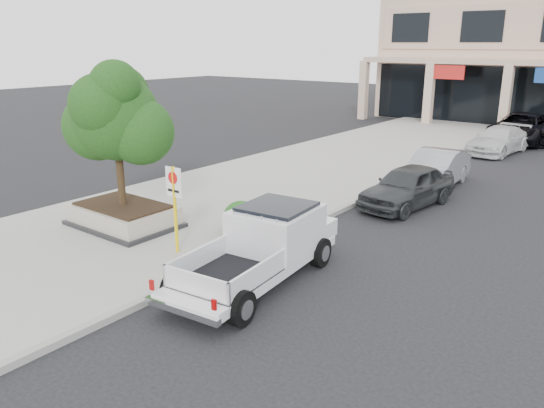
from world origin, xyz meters
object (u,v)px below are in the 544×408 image
at_px(planter_tree, 123,117).
at_px(curb_car_c, 498,140).
at_px(planter, 124,215).
at_px(pickup_truck, 255,249).
at_px(curb_car_b, 435,169).
at_px(curb_car_d, 521,128).
at_px(curb_car_a, 407,186).
at_px(no_parking_sign, 175,198).

distance_m(planter_tree, curb_car_c, 19.90).
height_order(planter, pickup_truck, pickup_truck).
bearing_deg(planter_tree, curb_car_b, 62.78).
bearing_deg(planter_tree, pickup_truck, -6.29).
height_order(planter, curb_car_d, curb_car_d).
distance_m(curb_car_b, curb_car_c, 8.51).
height_order(planter_tree, curb_car_c, planter_tree).
distance_m(planter, curb_car_d, 23.86).
bearing_deg(curb_car_a, pickup_truck, -84.35).
bearing_deg(pickup_truck, no_parking_sign, 175.26).
bearing_deg(curb_car_c, pickup_truck, -83.27).
xyz_separation_m(planter, curb_car_b, (5.51, 10.60, 0.25)).
distance_m(no_parking_sign, curb_car_b, 11.43).
distance_m(planter, no_parking_sign, 3.11).
distance_m(pickup_truck, curb_car_c, 19.55).
xyz_separation_m(no_parking_sign, curb_car_b, (2.66, 11.07, -0.91)).
distance_m(planter_tree, curb_car_d, 23.81).
height_order(planter, planter_tree, planter_tree).
bearing_deg(pickup_truck, curb_car_d, 83.92).
distance_m(curb_car_a, curb_car_b, 3.10).
bearing_deg(curb_car_c, curb_car_a, -82.11).
xyz_separation_m(no_parking_sign, pickup_truck, (2.62, 0.04, -0.79)).
xyz_separation_m(planter, pickup_truck, (5.46, -0.43, 0.37)).
xyz_separation_m(curb_car_a, curb_car_b, (-0.22, 3.09, 0.01)).
xyz_separation_m(planter, curb_car_c, (5.52, 19.11, 0.20)).
height_order(planter, curb_car_c, curb_car_c).
height_order(pickup_truck, curb_car_b, pickup_truck).
xyz_separation_m(pickup_truck, curb_car_d, (0.17, 23.61, -0.01)).
bearing_deg(curb_car_c, curb_car_d, 95.48).
bearing_deg(curb_car_d, no_parking_sign, -97.44).
height_order(no_parking_sign, curb_car_b, no_parking_sign).
bearing_deg(curb_car_b, planter, -119.98).
height_order(planter_tree, pickup_truck, planter_tree).
height_order(no_parking_sign, curb_car_a, no_parking_sign).
distance_m(planter, curb_car_a, 9.44).
distance_m(planter, pickup_truck, 5.49).
bearing_deg(curb_car_d, curb_car_b, -91.28).
bearing_deg(curb_car_a, curb_car_b, 101.55).
distance_m(curb_car_a, curb_car_c, 11.61).
bearing_deg(planter_tree, planter, -131.03).
bearing_deg(curb_car_c, planter_tree, -98.96).
bearing_deg(curb_car_b, no_parking_sign, -106.05).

